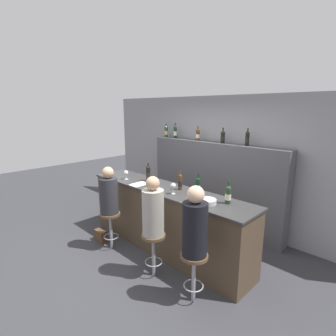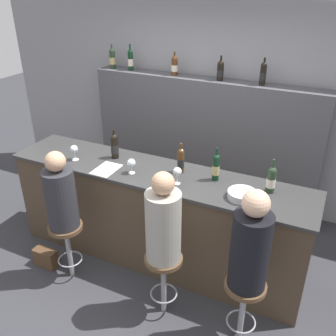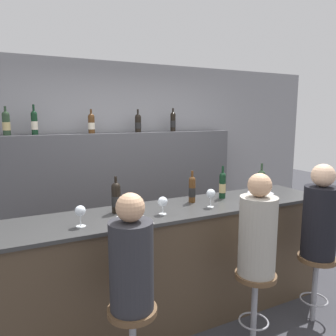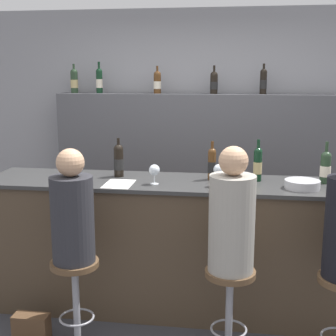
% 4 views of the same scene
% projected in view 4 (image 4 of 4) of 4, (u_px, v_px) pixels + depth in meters
% --- Properties ---
extents(ground_plane, '(16.00, 16.00, 0.00)m').
position_uv_depth(ground_plane, '(176.00, 327.00, 3.61)').
color(ground_plane, '#333338').
extents(wall_back, '(6.40, 0.05, 2.60)m').
position_uv_depth(wall_back, '(198.00, 130.00, 5.18)').
color(wall_back, gray).
rests_on(wall_back, ground_plane).
extents(bar_counter, '(3.17, 0.66, 1.09)m').
position_uv_depth(bar_counter, '(181.00, 246.00, 3.80)').
color(bar_counter, '#473828').
rests_on(bar_counter, ground_plane).
extents(back_bar_cabinet, '(2.97, 0.28, 1.71)m').
position_uv_depth(back_bar_cabinet, '(196.00, 174.00, 5.05)').
color(back_bar_cabinet, '#4C4C51').
rests_on(back_bar_cabinet, ground_plane).
extents(wine_bottle_counter_0, '(0.08, 0.08, 0.32)m').
position_uv_depth(wine_bottle_counter_0, '(119.00, 160.00, 3.84)').
color(wine_bottle_counter_0, black).
rests_on(wine_bottle_counter_0, bar_counter).
extents(wine_bottle_counter_1, '(0.07, 0.07, 0.31)m').
position_uv_depth(wine_bottle_counter_1, '(212.00, 163.00, 3.73)').
color(wine_bottle_counter_1, '#4C2D14').
rests_on(wine_bottle_counter_1, bar_counter).
extents(wine_bottle_counter_2, '(0.07, 0.07, 0.33)m').
position_uv_depth(wine_bottle_counter_2, '(258.00, 164.00, 3.68)').
color(wine_bottle_counter_2, black).
rests_on(wine_bottle_counter_2, bar_counter).
extents(wine_bottle_counter_3, '(0.08, 0.08, 0.33)m').
position_uv_depth(wine_bottle_counter_3, '(326.00, 167.00, 3.61)').
color(wine_bottle_counter_3, '#233823').
rests_on(wine_bottle_counter_3, bar_counter).
extents(wine_bottle_backbar_0, '(0.08, 0.08, 0.31)m').
position_uv_depth(wine_bottle_backbar_0, '(74.00, 81.00, 5.04)').
color(wine_bottle_backbar_0, '#233823').
rests_on(wine_bottle_backbar_0, back_bar_cabinet).
extents(wine_bottle_backbar_1, '(0.07, 0.07, 0.33)m').
position_uv_depth(wine_bottle_backbar_1, '(99.00, 80.00, 5.00)').
color(wine_bottle_backbar_1, black).
rests_on(wine_bottle_backbar_1, back_bar_cabinet).
extents(wine_bottle_backbar_2, '(0.08, 0.08, 0.29)m').
position_uv_depth(wine_bottle_backbar_2, '(157.00, 82.00, 4.92)').
color(wine_bottle_backbar_2, '#4C2D14').
rests_on(wine_bottle_backbar_2, back_bar_cabinet).
extents(wine_bottle_backbar_3, '(0.08, 0.08, 0.29)m').
position_uv_depth(wine_bottle_backbar_3, '(214.00, 82.00, 4.83)').
color(wine_bottle_backbar_3, black).
rests_on(wine_bottle_backbar_3, back_bar_cabinet).
extents(wine_bottle_backbar_4, '(0.07, 0.07, 0.31)m').
position_uv_depth(wine_bottle_backbar_4, '(263.00, 81.00, 4.76)').
color(wine_bottle_backbar_4, black).
rests_on(wine_bottle_backbar_4, back_bar_cabinet).
extents(wine_glass_0, '(0.08, 0.08, 0.17)m').
position_uv_depth(wine_glass_0, '(68.00, 166.00, 3.67)').
color(wine_glass_0, silver).
rests_on(wine_glass_0, bar_counter).
extents(wine_glass_1, '(0.08, 0.08, 0.15)m').
position_uv_depth(wine_glass_1, '(154.00, 170.00, 3.58)').
color(wine_glass_1, silver).
rests_on(wine_glass_1, bar_counter).
extents(wine_glass_2, '(0.08, 0.08, 0.17)m').
position_uv_depth(wine_glass_2, '(219.00, 170.00, 3.51)').
color(wine_glass_2, silver).
rests_on(wine_glass_2, bar_counter).
extents(metal_bowl, '(0.26, 0.26, 0.06)m').
position_uv_depth(metal_bowl, '(302.00, 184.00, 3.46)').
color(metal_bowl, '#B7B7BC').
rests_on(metal_bowl, bar_counter).
extents(tasting_menu, '(0.21, 0.30, 0.00)m').
position_uv_depth(tasting_menu, '(119.00, 184.00, 3.60)').
color(tasting_menu, white).
rests_on(tasting_menu, bar_counter).
extents(bar_stool_left, '(0.34, 0.34, 0.64)m').
position_uv_depth(bar_stool_left, '(75.00, 280.00, 3.29)').
color(bar_stool_left, gray).
rests_on(bar_stool_left, ground_plane).
extents(guest_seated_left, '(0.29, 0.29, 0.79)m').
position_uv_depth(guest_seated_left, '(72.00, 213.00, 3.19)').
color(guest_seated_left, '#28282D').
rests_on(guest_seated_left, bar_stool_left).
extents(bar_stool_middle, '(0.34, 0.34, 0.64)m').
position_uv_depth(bar_stool_middle, '(230.00, 291.00, 3.14)').
color(bar_stool_middle, gray).
rests_on(bar_stool_middle, ground_plane).
extents(guest_seated_middle, '(0.30, 0.30, 0.84)m').
position_uv_depth(guest_seated_middle, '(232.00, 217.00, 3.03)').
color(guest_seated_middle, gray).
rests_on(guest_seated_middle, bar_stool_middle).
extents(handbag, '(0.26, 0.12, 0.20)m').
position_uv_depth(handbag, '(32.00, 328.00, 3.42)').
color(handbag, '#513823').
rests_on(handbag, ground_plane).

